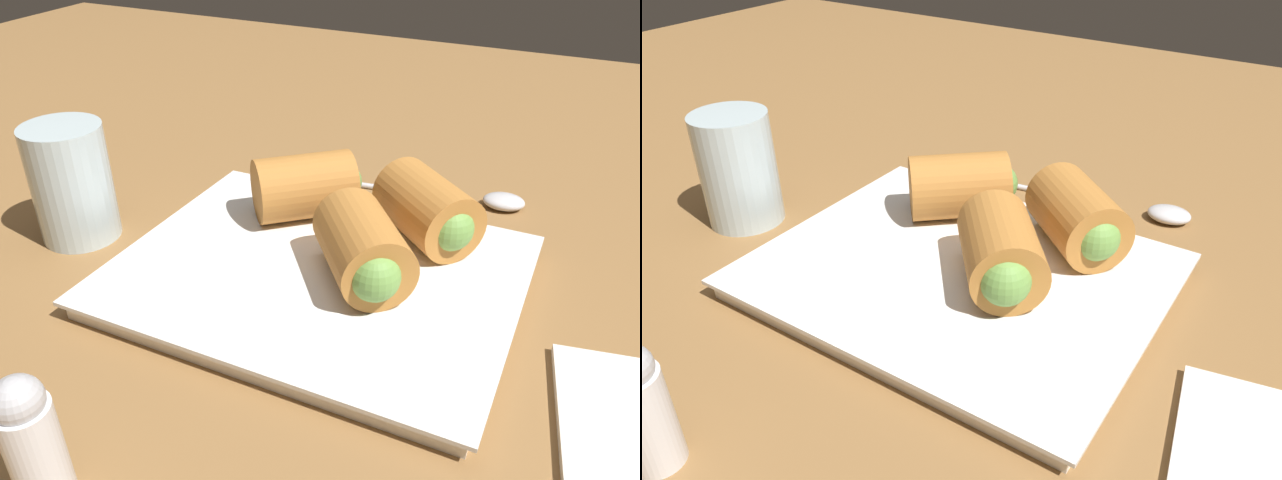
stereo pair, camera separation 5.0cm
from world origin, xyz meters
TOP-DOWN VIEW (x-y plane):
  - table_surface at (0.00, 0.00)cm, footprint 180.00×140.00cm
  - serving_plate at (2.63, -0.35)cm, footprint 27.45×21.81cm
  - roll_front_left at (-0.94, 0.78)cm, footprint 8.68×9.06cm
  - roll_front_right at (-3.26, -6.61)cm, footprint 9.02×8.78cm
  - roll_back_left at (6.43, -6.58)cm, footprint 9.02×8.78cm
  - spoon at (-5.10, -16.86)cm, footprint 17.43×3.81cm
  - drinking_glass at (22.66, 1.79)cm, footprint 6.04×6.04cm
  - salt_shaker at (6.90, 20.83)cm, footprint 2.58×2.58cm

SIDE VIEW (x-z plane):
  - table_surface at x=0.00cm, z-range 0.00..2.00cm
  - spoon at x=-5.10cm, z-range 1.93..3.16cm
  - serving_plate at x=2.63cm, z-range 2.01..3.51cm
  - salt_shaker at x=6.90cm, z-range 2.01..9.35cm
  - roll_front_left at x=-0.94cm, z-range 3.50..8.55cm
  - roll_front_right at x=-3.26cm, z-range 3.50..8.55cm
  - roll_back_left at x=6.43cm, z-range 3.50..8.55cm
  - drinking_glass at x=22.66cm, z-range 2.00..11.19cm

